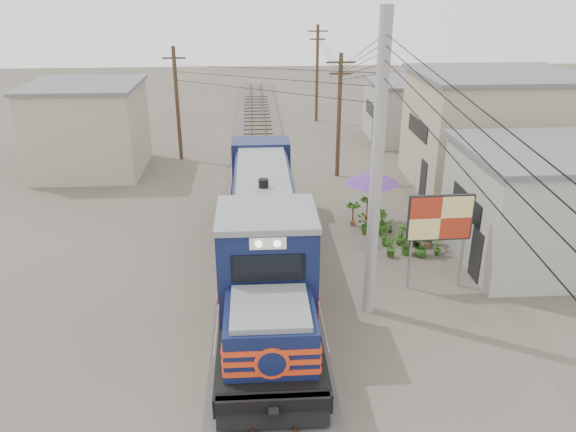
{
  "coord_description": "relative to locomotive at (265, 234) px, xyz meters",
  "views": [
    {
      "loc": [
        -0.32,
        -17.04,
        10.6
      ],
      "look_at": [
        0.93,
        2.88,
        2.2
      ],
      "focal_mm": 35.0,
      "sensor_mm": 36.0,
      "label": 1
    }
  ],
  "objects": [
    {
      "name": "locomotive",
      "position": [
        0.0,
        0.0,
        0.0
      ],
      "size": [
        3.05,
        16.6,
        4.11
      ],
      "color": "black",
      "rests_on": "ground"
    },
    {
      "name": "shophouse_back",
      "position": [
        11.0,
        19.79,
        0.33
      ],
      "size": [
        6.3,
        6.3,
        4.2
      ],
      "color": "#98978A",
      "rests_on": "ground"
    },
    {
      "name": "plant_nursery",
      "position": [
        5.68,
        2.52,
        -1.32
      ],
      "size": [
        3.45,
        3.18,
        1.12
      ],
      "color": "#2E5D1A",
      "rests_on": "ground"
    },
    {
      "name": "billboard",
      "position": [
        6.24,
        -1.27,
        0.93
      ],
      "size": [
        2.38,
        0.19,
        3.67
      ],
      "rotation": [
        0.0,
        0.0,
        0.03
      ],
      "color": "#99999E",
      "rests_on": "ground"
    },
    {
      "name": "shophouse_front",
      "position": [
        11.5,
        0.79,
        0.58
      ],
      "size": [
        7.35,
        6.3,
        4.7
      ],
      "color": "#98978A",
      "rests_on": "ground"
    },
    {
      "name": "track",
      "position": [
        0.0,
        7.79,
        -1.52
      ],
      "size": [
        1.15,
        70.0,
        0.12
      ],
      "color": "#51331E",
      "rests_on": "ground"
    },
    {
      "name": "wooden_pole_far",
      "position": [
        4.8,
        25.79,
        2.15
      ],
      "size": [
        1.6,
        0.24,
        7.5
      ],
      "color": "#4C3826",
      "rests_on": "ground"
    },
    {
      "name": "shophouse_mid",
      "position": [
        12.5,
        9.79,
        1.33
      ],
      "size": [
        8.4,
        7.35,
        6.2
      ],
      "color": "tan",
      "rests_on": "ground"
    },
    {
      "name": "power_lines",
      "position": [
        -0.14,
        6.28,
        5.78
      ],
      "size": [
        9.65,
        19.0,
        3.3
      ],
      "color": "black",
      "rests_on": "ground"
    },
    {
      "name": "ground",
      "position": [
        0.0,
        -2.21,
        -1.78
      ],
      "size": [
        120.0,
        120.0,
        0.0
      ],
      "primitive_type": "plane",
      "color": "#473F35",
      "rests_on": "ground"
    },
    {
      "name": "vendor",
      "position": [
        6.26,
        1.52,
        -0.85
      ],
      "size": [
        0.77,
        0.59,
        1.88
      ],
      "primitive_type": "imported",
      "rotation": [
        0.0,
        0.0,
        3.37
      ],
      "color": "black",
      "rests_on": "ground"
    },
    {
      "name": "shophouse_left",
      "position": [
        -10.0,
        13.79,
        0.83
      ],
      "size": [
        6.3,
        6.3,
        5.2
      ],
      "color": "tan",
      "rests_on": "ground"
    },
    {
      "name": "market_umbrella",
      "position": [
        5.02,
        4.54,
        0.61
      ],
      "size": [
        3.0,
        3.0,
        2.72
      ],
      "rotation": [
        0.0,
        0.0,
        0.25
      ],
      "color": "black",
      "rests_on": "ground"
    },
    {
      "name": "wooden_pole_left",
      "position": [
        -5.0,
        15.79,
        1.89
      ],
      "size": [
        1.6,
        0.24,
        7.0
      ],
      "color": "#4C3826",
      "rests_on": "ground"
    },
    {
      "name": "utility_pole_main",
      "position": [
        3.5,
        -2.71,
        3.22
      ],
      "size": [
        0.4,
        0.4,
        10.0
      ],
      "color": "#9E9B93",
      "rests_on": "ground"
    },
    {
      "name": "wooden_pole_mid",
      "position": [
        4.5,
        11.79,
        1.89
      ],
      "size": [
        1.6,
        0.24,
        7.0
      ],
      "color": "#4C3826",
      "rests_on": "ground"
    },
    {
      "name": "ballast",
      "position": [
        0.0,
        7.79,
        -1.7
      ],
      "size": [
        3.6,
        70.0,
        0.16
      ],
      "primitive_type": "cube",
      "color": "#595651",
      "rests_on": "ground"
    }
  ]
}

